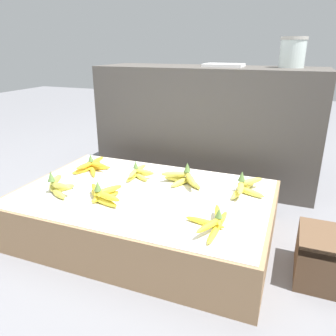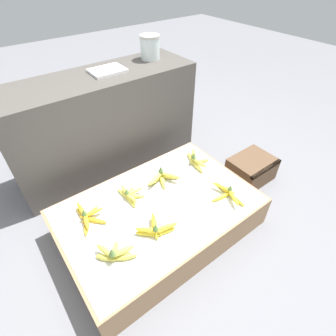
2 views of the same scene
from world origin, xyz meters
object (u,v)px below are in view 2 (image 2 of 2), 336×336
object	(u,v)px
banana_bunch_middle_midleft	(130,195)
banana_bunch_front_left	(115,253)
wooden_crate	(251,169)
glass_jar	(150,47)
banana_bunch_middle_midright	(162,177)
banana_bunch_middle_left	(87,217)
foam_tray_white	(107,70)
banana_bunch_middle_right	(196,160)
banana_bunch_front_right	(228,193)
banana_bunch_front_midleft	(156,229)

from	to	relation	value
banana_bunch_middle_midleft	banana_bunch_front_left	bearing A→B (deg)	-131.00
wooden_crate	glass_jar	distance (m)	1.22
banana_bunch_middle_midright	wooden_crate	bearing A→B (deg)	-15.47
banana_bunch_middle_left	banana_bunch_middle_midleft	size ratio (longest dim) A/B	1.15
banana_bunch_middle_midright	glass_jar	distance (m)	1.01
banana_bunch_front_left	banana_bunch_middle_midright	world-z (taller)	banana_bunch_front_left
banana_bunch_middle_midleft	foam_tray_white	world-z (taller)	foam_tray_white
foam_tray_white	banana_bunch_middle_right	bearing A→B (deg)	-67.61
banana_bunch_middle_right	glass_jar	xyz separation A→B (m)	(0.12, 0.71, 0.59)
wooden_crate	banana_bunch_front_right	bearing A→B (deg)	-161.23
wooden_crate	banana_bunch_front_right	size ratio (longest dim) A/B	1.29
banana_bunch_front_midleft	banana_bunch_middle_midleft	size ratio (longest dim) A/B	1.08
banana_bunch_front_right	banana_bunch_middle_midleft	world-z (taller)	same
banana_bunch_middle_midleft	banana_bunch_front_midleft	bearing A→B (deg)	-93.98
banana_bunch_middle_left	glass_jar	world-z (taller)	glass_jar
banana_bunch_front_left	banana_bunch_middle_right	world-z (taller)	banana_bunch_front_left
wooden_crate	banana_bunch_middle_right	distance (m)	0.49
foam_tray_white	banana_bunch_middle_left	bearing A→B (deg)	-129.53
banana_bunch_middle_left	banana_bunch_middle_right	distance (m)	0.83
banana_bunch_front_right	banana_bunch_middle_midleft	xyz separation A→B (m)	(-0.50, 0.36, 0.00)
wooden_crate	banana_bunch_front_right	world-z (taller)	banana_bunch_front_right
banana_bunch_middle_right	glass_jar	world-z (taller)	glass_jar
banana_bunch_middle_midright	glass_jar	bearing A→B (deg)	59.81
wooden_crate	banana_bunch_middle_left	bearing A→B (deg)	171.16
glass_jar	wooden_crate	bearing A→B (deg)	-71.75
wooden_crate	foam_tray_white	distance (m)	1.30
banana_bunch_front_right	banana_bunch_middle_right	bearing A→B (deg)	81.25
banana_bunch_front_left	banana_bunch_middle_midleft	distance (m)	0.41
banana_bunch_front_midleft	banana_bunch_middle_left	distance (m)	0.40
banana_bunch_front_left	banana_bunch_front_midleft	xyz separation A→B (m)	(0.25, -0.00, -0.00)
banana_bunch_front_left	banana_bunch_front_midleft	bearing A→B (deg)	-0.58
glass_jar	banana_bunch_front_right	bearing A→B (deg)	-99.10
banana_bunch_front_right	foam_tray_white	world-z (taller)	foam_tray_white
banana_bunch_front_midleft	banana_bunch_front_right	xyz separation A→B (m)	(0.52, -0.05, -0.01)
banana_bunch_middle_midright	banana_bunch_middle_midleft	bearing A→B (deg)	179.82
banana_bunch_middle_midleft	foam_tray_white	size ratio (longest dim) A/B	0.85
banana_bunch_front_left	banana_bunch_front_right	distance (m)	0.77
wooden_crate	banana_bunch_middle_midleft	size ratio (longest dim) A/B	1.62
wooden_crate	banana_bunch_front_midleft	xyz separation A→B (m)	(-0.99, -0.11, 0.16)
banana_bunch_front_midleft	glass_jar	distance (m)	1.37
banana_bunch_front_right	banana_bunch_middle_midright	world-z (taller)	banana_bunch_middle_midright
banana_bunch_middle_left	foam_tray_white	bearing A→B (deg)	50.47
banana_bunch_front_midleft	foam_tray_white	size ratio (longest dim) A/B	0.92
banana_bunch_front_midleft	banana_bunch_middle_midright	distance (m)	0.42
banana_bunch_front_right	banana_bunch_middle_left	world-z (taller)	banana_bunch_middle_left
wooden_crate	banana_bunch_middle_left	world-z (taller)	banana_bunch_middle_left
banana_bunch_middle_midright	banana_bunch_middle_right	xyz separation A→B (m)	(0.30, 0.00, -0.00)
banana_bunch_front_left	glass_jar	size ratio (longest dim) A/B	1.10
wooden_crate	foam_tray_white	xyz separation A→B (m)	(-0.69, 0.87, 0.67)
banana_bunch_middle_left	foam_tray_white	distance (m)	1.02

